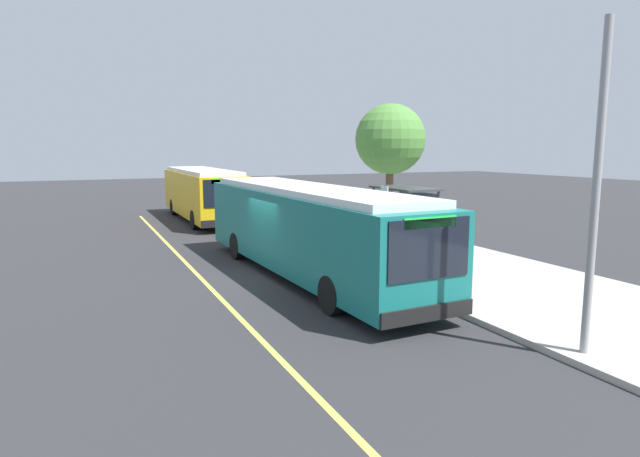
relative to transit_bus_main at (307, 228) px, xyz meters
The scene contains 11 objects.
ground_plane 1.99m from the transit_bus_main, 119.90° to the right, with size 120.00×120.00×0.00m, color #2B2B2D.
sidewalk_curb 5.26m from the transit_bus_main, 96.63° to the left, with size 44.00×6.40×0.15m, color #A8A399.
lane_stripe_center 3.64m from the transit_bus_main, 100.25° to the right, with size 36.00×0.14×0.01m, color #E0D64C.
transit_bus_main is the anchor object (origin of this frame).
transit_bus_second 15.08m from the transit_bus_main, behind, with size 10.81×2.64×2.95m.
bus_shelter 5.72m from the transit_bus_main, 113.52° to the left, with size 2.90×1.60×2.48m.
waiting_bench 5.71m from the transit_bus_main, 111.85° to the left, with size 1.60×0.48×0.95m.
route_sign_post 2.60m from the transit_bus_main, 76.39° to the left, with size 0.44×0.08×2.80m.
pedestrian_commuter 4.01m from the transit_bus_main, 75.52° to the left, with size 0.24×0.40×1.69m.
street_tree_near_shelter 9.25m from the transit_bus_main, 130.88° to the left, with size 3.24×3.24×6.02m.
utility_pole 9.06m from the transit_bus_main, 14.83° to the left, with size 0.16×0.16×6.40m, color gray.
Camera 1 is at (16.22, -5.69, 4.17)m, focal length 30.06 mm.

